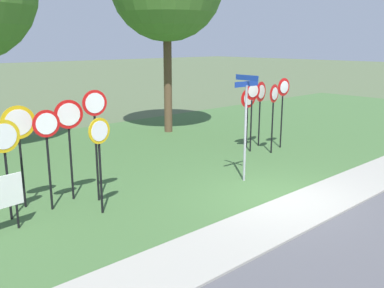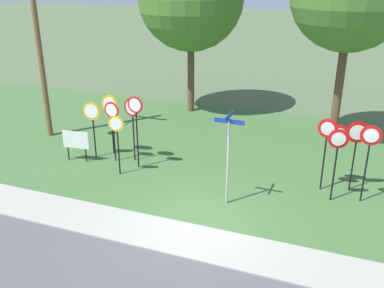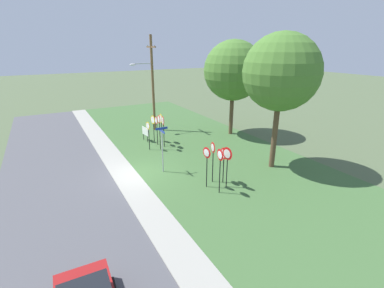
{
  "view_description": "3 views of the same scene",
  "coord_description": "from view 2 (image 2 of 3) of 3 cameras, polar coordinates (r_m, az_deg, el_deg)",
  "views": [
    {
      "loc": [
        -8.75,
        -6.21,
        4.01
      ],
      "look_at": [
        -0.34,
        2.97,
        1.03
      ],
      "focal_mm": 40.02,
      "sensor_mm": 36.0,
      "label": 1
    },
    {
      "loc": [
        3.76,
        -10.26,
        7.07
      ],
      "look_at": [
        -1.4,
        3.32,
        1.2
      ],
      "focal_mm": 39.9,
      "sensor_mm": 36.0,
      "label": 2
    },
    {
      "loc": [
        15.86,
        -4.71,
        7.91
      ],
      "look_at": [
        0.93,
        3.53,
        1.81
      ],
      "focal_mm": 25.51,
      "sensor_mm": 36.0,
      "label": 3
    }
  ],
  "objects": [
    {
      "name": "stop_sign_center_tall",
      "position": [
        17.34,
        -13.19,
        3.46
      ],
      "size": [
        0.74,
        0.12,
        2.33
      ],
      "rotation": [
        0.0,
        0.0,
        0.1
      ],
      "color": "black",
      "rests_on": "grass_median"
    },
    {
      "name": "stop_sign_far_center",
      "position": [
        16.63,
        -7.99,
        3.75
      ],
      "size": [
        0.71,
        0.16,
        2.59
      ],
      "rotation": [
        0.0,
        0.0,
        -0.19
      ],
      "color": "black",
      "rests_on": "grass_median"
    },
    {
      "name": "utility_pole",
      "position": [
        19.68,
        -20.32,
        14.19
      ],
      "size": [
        2.1,
        2.25,
        8.91
      ],
      "color": "brown",
      "rests_on": "grass_median"
    },
    {
      "name": "stop_sign_far_left",
      "position": [
        16.78,
        -10.6,
        3.28
      ],
      "size": [
        0.64,
        0.11,
        2.45
      ],
      "rotation": [
        0.0,
        0.0,
        -0.08
      ],
      "color": "black",
      "rests_on": "grass_median"
    },
    {
      "name": "yield_sign_near_right",
      "position": [
        14.22,
        18.85,
        -0.58
      ],
      "size": [
        0.65,
        0.14,
        2.51
      ],
      "rotation": [
        0.0,
        0.0,
        0.16
      ],
      "color": "black",
      "rests_on": "grass_median"
    },
    {
      "name": "notice_board",
      "position": [
        17.41,
        -15.26,
        0.34
      ],
      "size": [
        1.1,
        0.15,
        1.25
      ],
      "rotation": [
        0.0,
        0.0,
        0.11
      ],
      "color": "black",
      "rests_on": "grass_median"
    },
    {
      "name": "stop_sign_near_right",
      "position": [
        15.61,
        -10.0,
        1.43
      ],
      "size": [
        0.6,
        0.13,
        2.3
      ],
      "rotation": [
        0.0,
        0.0,
        0.16
      ],
      "color": "black",
      "rests_on": "grass_median"
    },
    {
      "name": "yield_sign_far_right",
      "position": [
        14.83,
        17.54,
        0.78
      ],
      "size": [
        0.67,
        0.16,
        2.59
      ],
      "rotation": [
        0.0,
        0.0,
        -0.2
      ],
      "color": "black",
      "rests_on": "grass_median"
    },
    {
      "name": "grass_median",
      "position": [
        18.12,
        7.18,
        -1.09
      ],
      "size": [
        44.0,
        12.0,
        0.04
      ],
      "primitive_type": "cube",
      "color": "#3D6033",
      "rests_on": "ground_plane"
    },
    {
      "name": "yield_sign_far_left",
      "position": [
        15.19,
        21.15,
        0.6
      ],
      "size": [
        0.76,
        0.16,
        2.5
      ],
      "rotation": [
        0.0,
        0.0,
        0.17
      ],
      "color": "black",
      "rests_on": "grass_median"
    },
    {
      "name": "street_name_post",
      "position": [
        13.35,
        4.85,
        -1.05
      ],
      "size": [
        0.96,
        0.82,
        3.07
      ],
      "rotation": [
        0.0,
        0.0,
        -0.02
      ],
      "color": "#9EA0A8",
      "rests_on": "grass_median"
    },
    {
      "name": "stop_sign_far_right",
      "position": [
        15.95,
        -7.5,
        3.51
      ],
      "size": [
        0.64,
        0.11,
        2.84
      ],
      "rotation": [
        0.0,
        0.0,
        -0.1
      ],
      "color": "black",
      "rests_on": "grass_median"
    },
    {
      "name": "stop_sign_near_left",
      "position": [
        17.43,
        -10.83,
        4.31
      ],
      "size": [
        0.8,
        0.13,
        2.53
      ],
      "rotation": [
        0.0,
        0.0,
        -0.12
      ],
      "color": "black",
      "rests_on": "grass_median"
    },
    {
      "name": "sidewalk_strip",
      "position": [
        12.38,
        -0.72,
        -12.69
      ],
      "size": [
        44.0,
        1.6,
        0.06
      ],
      "primitive_type": "cube",
      "color": "#99968C",
      "rests_on": "ground_plane"
    },
    {
      "name": "ground_plane",
      "position": [
        13.01,
        0.6,
        -10.92
      ],
      "size": [
        160.0,
        160.0,
        0.0
      ],
      "primitive_type": "plane",
      "color": "#4C5B3D"
    },
    {
      "name": "yield_sign_center",
      "position": [
        14.46,
        22.63,
        -0.25
      ],
      "size": [
        0.67,
        0.11,
        2.66
      ],
      "rotation": [
        0.0,
        0.0,
        -0.07
      ],
      "color": "black",
      "rests_on": "grass_median"
    },
    {
      "name": "yield_sign_near_left",
      "position": [
        15.39,
        19.0,
        0.41
      ],
      "size": [
        0.73,
        0.12,
        2.27
      ],
      "rotation": [
        0.0,
        0.0,
        -0.11
      ],
      "color": "black",
      "rests_on": "grass_median"
    }
  ]
}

